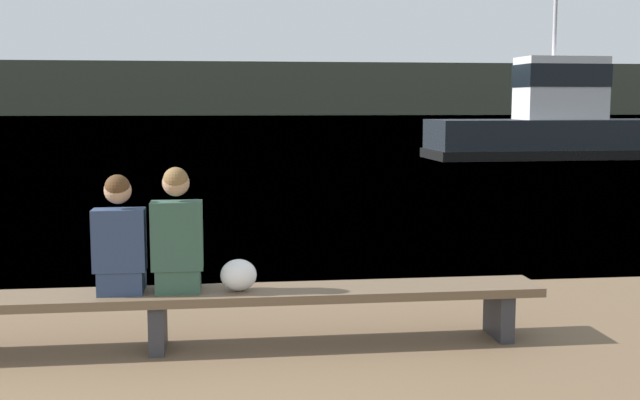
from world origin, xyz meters
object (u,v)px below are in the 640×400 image
object	(u,v)px
bench_main	(157,303)
shopping_bag	(239,275)
tugboat_red	(551,126)
person_right	(177,238)
person_left	(120,242)

from	to	relation	value
bench_main	shopping_bag	xyz separation A→B (m)	(0.64, -0.02, 0.21)
tugboat_red	person_right	bearing A→B (deg)	148.70
shopping_bag	tugboat_red	distance (m)	23.89
bench_main	tugboat_red	xyz separation A→B (m)	(12.20, 20.88, 0.74)
person_right	shopping_bag	bearing A→B (deg)	-3.11
person_left	person_right	xyz separation A→B (m)	(0.44, -0.00, 0.03)
tugboat_red	shopping_bag	bearing A→B (deg)	149.72
person_right	bench_main	bearing A→B (deg)	-178.25
person_left	tugboat_red	bearing A→B (deg)	59.13
person_left	person_right	world-z (taller)	person_right
person_right	shopping_bag	size ratio (longest dim) A/B	3.46
shopping_bag	person_left	bearing A→B (deg)	178.30
person_left	tugboat_red	distance (m)	24.32
tugboat_red	person_left	bearing A→B (deg)	147.80
bench_main	shopping_bag	size ratio (longest dim) A/B	21.58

